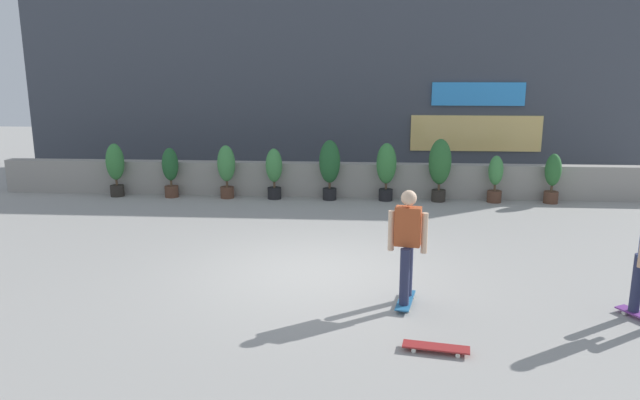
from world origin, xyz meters
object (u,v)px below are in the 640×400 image
(potted_plant_3, at_px, (274,171))
(potted_plant_5, at_px, (386,167))
(potted_plant_8, at_px, (553,176))
(skateboard_near_camera, at_px, (436,347))
(potted_plant_7, at_px, (495,178))
(potted_plant_0, at_px, (115,166))
(potted_plant_1, at_px, (170,170))
(potted_plant_6, at_px, (440,165))
(skater_far_left, at_px, (407,242))
(potted_plant_2, at_px, (226,168))
(potted_plant_4, at_px, (330,165))

(potted_plant_3, relative_size, potted_plant_5, 0.89)
(potted_plant_8, distance_m, skateboard_near_camera, 9.19)
(potted_plant_5, xyz_separation_m, potted_plant_7, (2.77, 0.00, -0.23))
(potted_plant_0, relative_size, potted_plant_3, 1.07)
(potted_plant_1, xyz_separation_m, potted_plant_6, (7.04, 0.00, 0.21))
(potted_plant_6, distance_m, skateboard_near_camera, 8.41)
(potted_plant_0, height_order, potted_plant_1, potted_plant_0)
(skater_far_left, bearing_deg, potted_plant_8, 58.75)
(potted_plant_2, bearing_deg, skateboard_near_camera, -61.67)
(potted_plant_0, relative_size, potted_plant_5, 0.95)
(potted_plant_2, distance_m, potted_plant_3, 1.26)
(potted_plant_5, bearing_deg, potted_plant_8, 0.00)
(potted_plant_6, xyz_separation_m, skater_far_left, (-1.33, -6.86, -0.01))
(potted_plant_2, distance_m, potted_plant_6, 5.54)
(potted_plant_2, xyz_separation_m, skateboard_near_camera, (4.47, -8.29, -0.74))
(potted_plant_7, bearing_deg, potted_plant_2, 180.00)
(potted_plant_1, bearing_deg, potted_plant_5, -0.00)
(potted_plant_3, bearing_deg, potted_plant_5, -0.00)
(potted_plant_5, bearing_deg, potted_plant_1, 180.00)
(skater_far_left, bearing_deg, potted_plant_7, 68.20)
(skater_far_left, xyz_separation_m, skateboard_near_camera, (0.27, -1.44, -0.88))
(potted_plant_4, xyz_separation_m, skateboard_near_camera, (1.75, -8.29, -0.85))
(potted_plant_0, height_order, skateboard_near_camera, potted_plant_0)
(potted_plant_7, height_order, skater_far_left, skater_far_left)
(potted_plant_4, distance_m, potted_plant_5, 1.46)
(potted_plant_0, distance_m, skateboard_near_camera, 11.19)
(potted_plant_3, bearing_deg, potted_plant_2, -180.00)
(potted_plant_1, distance_m, potted_plant_5, 5.69)
(skater_far_left, bearing_deg, potted_plant_2, 121.52)
(potted_plant_3, xyz_separation_m, potted_plant_5, (2.92, -0.00, 0.12))
(potted_plant_4, height_order, potted_plant_6, potted_plant_6)
(potted_plant_7, height_order, potted_plant_8, potted_plant_8)
(potted_plant_1, xyz_separation_m, potted_plant_7, (8.46, 0.00, -0.10))
(potted_plant_3, height_order, potted_plant_6, potted_plant_6)
(potted_plant_5, xyz_separation_m, potted_plant_8, (4.19, 0.00, -0.18))
(potted_plant_2, height_order, potted_plant_7, potted_plant_2)
(potted_plant_7, bearing_deg, skater_far_left, -111.80)
(potted_plant_1, xyz_separation_m, potted_plant_3, (2.77, 0.00, 0.01))
(potted_plant_5, bearing_deg, skateboard_near_camera, -87.98)
(skateboard_near_camera, bearing_deg, potted_plant_5, 92.02)
(potted_plant_3, height_order, skater_far_left, skater_far_left)
(potted_plant_3, bearing_deg, potted_plant_0, -180.00)
(potted_plant_6, height_order, potted_plant_8, potted_plant_6)
(potted_plant_2, relative_size, potted_plant_8, 1.11)
(potted_plant_1, relative_size, potted_plant_7, 1.10)
(potted_plant_5, relative_size, potted_plant_6, 0.93)
(potted_plant_0, distance_m, potted_plant_1, 1.50)
(potted_plant_2, xyz_separation_m, potted_plant_6, (5.54, 0.00, 0.15))
(potted_plant_8, relative_size, skater_far_left, 0.75)
(potted_plant_7, distance_m, skater_far_left, 7.39)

